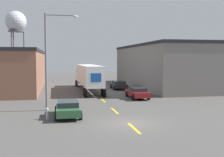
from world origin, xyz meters
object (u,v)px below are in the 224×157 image
object	(u,v)px
parked_car_right_far	(119,85)
street_lamp	(50,54)
parked_car_right_mid	(137,92)
water_tower	(16,22)
fire_hydrant	(47,113)
semi_truck	(88,75)
parked_car_left_near	(68,108)

from	to	relation	value
parked_car_right_far	street_lamp	distance (m)	19.48
parked_car_right_far	parked_car_right_mid	bearing A→B (deg)	-90.00
water_tower	fire_hydrant	world-z (taller)	water_tower
semi_truck	water_tower	xyz separation A→B (m)	(-14.30, 32.79, 11.38)
parked_car_left_near	water_tower	bearing A→B (deg)	101.84
parked_car_right_far	street_lamp	size ratio (longest dim) A/B	0.53
parked_car_right_mid	parked_car_right_far	distance (m)	10.26
parked_car_right_far	semi_truck	bearing A→B (deg)	-167.72
parked_car_left_near	fire_hydrant	size ratio (longest dim) A/B	5.11
semi_truck	water_tower	distance (m)	37.54
semi_truck	street_lamp	size ratio (longest dim) A/B	1.88
parked_car_right_mid	water_tower	xyz separation A→B (m)	(-19.18, 41.99, 12.98)
water_tower	street_lamp	world-z (taller)	water_tower
fire_hydrant	water_tower	bearing A→B (deg)	99.97
parked_car_right_mid	parked_car_right_far	size ratio (longest dim) A/B	1.00
parked_car_left_near	parked_car_right_far	bearing A→B (deg)	66.17
parked_car_right_far	fire_hydrant	size ratio (longest dim) A/B	5.11
semi_truck	street_lamp	world-z (taller)	street_lamp
water_tower	semi_truck	bearing A→B (deg)	-66.44
parked_car_right_mid	water_tower	bearing A→B (deg)	114.55
parked_car_right_mid	parked_car_left_near	bearing A→B (deg)	-133.44
parked_car_right_mid	semi_truck	bearing A→B (deg)	117.93
semi_truck	fire_hydrant	bearing A→B (deg)	-106.08
semi_truck	street_lamp	xyz separation A→B (m)	(-5.03, -15.14, 2.77)
parked_car_right_far	street_lamp	bearing A→B (deg)	-121.45
semi_truck	water_tower	size ratio (longest dim) A/B	0.99
street_lamp	water_tower	bearing A→B (deg)	100.95
semi_truck	parked_car_left_near	xyz separation A→B (m)	(-3.62, -18.17, -1.60)
parked_car_right_mid	parked_car_right_far	world-z (taller)	same
semi_truck	parked_car_right_far	xyz separation A→B (m)	(4.88, 1.06, -1.60)
parked_car_right_far	water_tower	bearing A→B (deg)	121.15
water_tower	street_lamp	xyz separation A→B (m)	(9.27, -47.93, -8.60)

